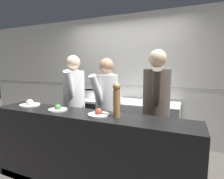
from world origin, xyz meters
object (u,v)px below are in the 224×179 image
oven_range (97,119)px  chef_head_cook (74,102)px  sauce_pot (106,94)px  plated_dish_dessert (99,114)px  chef_sous (107,108)px  stock_pot (90,93)px  plated_dish_appetiser (58,109)px  pepper_mill (117,99)px  chef_line (156,108)px  mixing_bowl_steel (161,101)px  plated_dish_main (30,104)px

oven_range → chef_head_cook: size_ratio=0.53×
sauce_pot → plated_dish_dessert: sauce_pot is taller
chef_sous → oven_range: bearing=140.1°
stock_pot → chef_head_cook: chef_head_cook is taller
plated_dish_appetiser → plated_dish_dessert: (0.59, 0.00, 0.00)m
pepper_mill → chef_head_cook: size_ratio=0.22×
plated_dish_dessert → chef_sous: 0.65m
oven_range → chef_head_cook: 0.90m
oven_range → chef_line: bearing=-30.2°
chef_sous → pepper_mill: bearing=-43.2°
stock_pot → chef_sous: 1.14m
oven_range → plated_dish_dessert: plated_dish_dessert is taller
chef_head_cook → chef_sous: chef_head_cook is taller
chef_sous → chef_line: size_ratio=0.94×
stock_pot → mixing_bowl_steel: 1.46m
pepper_mill → stock_pot: bearing=129.3°
mixing_bowl_steel → plated_dish_appetiser: plated_dish_appetiser is taller
stock_pot → sauce_pot: size_ratio=1.00×
oven_range → plated_dish_appetiser: (0.19, -1.40, 0.56)m
plated_dish_main → plated_dish_appetiser: size_ratio=1.19×
plated_dish_appetiser → chef_line: size_ratio=0.13×
chef_sous → chef_line: bearing=14.0°
sauce_pot → chef_line: bearing=-35.1°
chef_head_cook → chef_sous: 0.63m
plated_dish_main → chef_head_cook: bearing=60.5°
chef_line → chef_sous: bearing=172.4°
chef_line → chef_head_cook: bearing=170.0°
oven_range → plated_dish_dessert: (0.78, -1.40, 0.56)m
mixing_bowl_steel → plated_dish_dessert: bearing=-108.7°
mixing_bowl_steel → plated_dish_dessert: size_ratio=0.98×
stock_pot → pepper_mill: (1.17, -1.43, 0.21)m
oven_range → plated_dish_main: size_ratio=3.28×
stock_pot → chef_line: (1.51, -0.83, 0.00)m
pepper_mill → chef_line: chef_line is taller
chef_head_cook → plated_dish_main: bearing=-137.8°
stock_pot → plated_dish_dessert: bearing=-56.5°
mixing_bowl_steel → plated_dish_appetiser: (-1.08, -1.47, 0.08)m
sauce_pot → plated_dish_appetiser: sauce_pot is taller
plated_dish_dessert → chef_line: chef_line is taller
oven_range → pepper_mill: 1.85m
plated_dish_main → chef_sous: (0.96, 0.55, -0.08)m
mixing_bowl_steel → plated_dish_dessert: (-0.50, -1.47, 0.08)m
plated_dish_main → chef_sous: 1.11m
chef_sous → plated_dish_dessert: bearing=-60.3°
plated_dish_dessert → pepper_mill: pepper_mill is taller
stock_pot → chef_head_cook: size_ratio=0.18×
oven_range → chef_sous: size_ratio=0.55×
stock_pot → chef_line: bearing=-28.7°
plated_dish_main → plated_dish_appetiser: 0.56m
chef_head_cook → chef_sous: (0.62, -0.05, -0.04)m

